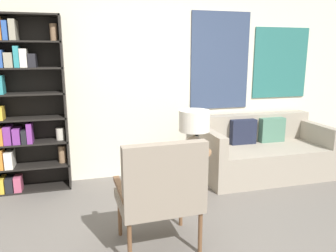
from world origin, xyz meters
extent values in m
cube|color=silver|center=(0.00, 2.03, 1.35)|extent=(6.40, 0.06, 2.70)
cube|color=#334260|center=(1.12, 1.99, 1.54)|extent=(0.85, 0.02, 1.31)
cube|color=#286B66|center=(2.07, 1.99, 1.51)|extent=(0.86, 0.02, 1.00)
cube|color=black|center=(-0.95, 1.85, 1.04)|extent=(0.02, 0.30, 2.07)
cube|color=black|center=(-1.39, 1.85, 2.06)|extent=(0.90, 0.30, 0.02)
cube|color=black|center=(-1.39, 1.85, 0.01)|extent=(0.90, 0.30, 0.02)
cube|color=black|center=(-1.39, 2.00, 1.04)|extent=(0.90, 0.01, 2.07)
cube|color=black|center=(-1.39, 1.85, 0.30)|extent=(0.90, 0.30, 0.02)
cube|color=gold|center=(-1.73, 1.82, 0.11)|extent=(0.05, 0.22, 0.18)
cube|color=black|center=(-1.65, 1.81, 0.11)|extent=(0.08, 0.20, 0.17)
cube|color=#B24C6B|center=(-1.55, 1.79, 0.11)|extent=(0.08, 0.17, 0.18)
cube|color=black|center=(-1.39, 1.85, 0.60)|extent=(0.90, 0.30, 0.02)
cube|color=orange|center=(-1.72, 1.79, 0.43)|extent=(0.08, 0.17, 0.24)
cube|color=silver|center=(-1.62, 1.82, 0.41)|extent=(0.09, 0.23, 0.20)
cylinder|color=#8C6B4C|center=(-1.03, 1.85, 0.42)|extent=(0.09, 0.09, 0.21)
cube|color=black|center=(-1.39, 1.85, 0.89)|extent=(0.90, 0.30, 0.02)
cube|color=orange|center=(-1.68, 1.81, 0.70)|extent=(0.05, 0.20, 0.20)
cube|color=#7A338C|center=(-1.61, 1.83, 0.71)|extent=(0.08, 0.24, 0.21)
cube|color=#7A338C|center=(-1.51, 1.82, 0.70)|extent=(0.08, 0.21, 0.18)
cube|color=black|center=(-1.43, 1.83, 0.69)|extent=(0.06, 0.23, 0.16)
cube|color=#7A338C|center=(-1.37, 1.80, 0.73)|extent=(0.06, 0.18, 0.24)
cylinder|color=beige|center=(-1.03, 1.85, 0.68)|extent=(0.10, 0.10, 0.15)
cube|color=black|center=(-1.39, 1.85, 1.18)|extent=(0.90, 0.30, 0.02)
cube|color=gold|center=(-1.66, 1.79, 0.98)|extent=(0.06, 0.17, 0.15)
cube|color=black|center=(-1.39, 1.85, 1.48)|extent=(0.90, 0.30, 0.02)
cube|color=teal|center=(-1.63, 1.79, 1.30)|extent=(0.08, 0.17, 0.21)
cube|color=black|center=(-1.39, 1.85, 1.77)|extent=(0.90, 0.30, 0.02)
cube|color=#2D56A8|center=(-1.61, 1.81, 1.58)|extent=(0.08, 0.19, 0.19)
cube|color=gray|center=(-1.51, 1.83, 1.57)|extent=(0.09, 0.25, 0.16)
cube|color=teal|center=(-1.43, 1.81, 1.60)|extent=(0.06, 0.20, 0.24)
cube|color=silver|center=(-1.36, 1.80, 1.59)|extent=(0.08, 0.18, 0.21)
cube|color=black|center=(-1.27, 1.83, 1.56)|extent=(0.08, 0.23, 0.15)
cube|color=orange|center=(-1.57, 1.80, 1.90)|extent=(0.04, 0.18, 0.24)
cube|color=#2D56A8|center=(-1.52, 1.81, 1.88)|extent=(0.05, 0.20, 0.21)
cube|color=gray|center=(-1.44, 1.84, 1.89)|extent=(0.07, 0.25, 0.22)
cylinder|color=#8C6B4C|center=(-1.02, 1.85, 1.88)|extent=(0.09, 0.09, 0.19)
cylinder|color=brown|center=(0.10, 0.53, 0.19)|extent=(0.04, 0.04, 0.38)
cylinder|color=brown|center=(-0.49, 0.50, 0.19)|extent=(0.04, 0.04, 0.38)
cylinder|color=brown|center=(0.12, 0.04, 0.19)|extent=(0.04, 0.04, 0.38)
cylinder|color=brown|center=(-0.47, 0.02, 0.19)|extent=(0.04, 0.04, 0.38)
cube|color=gray|center=(-0.18, 0.27, 0.42)|extent=(0.69, 0.59, 0.08)
cube|color=gray|center=(-0.18, 0.04, 0.72)|extent=(0.67, 0.12, 0.52)
cube|color=brown|center=(0.13, 0.29, 0.56)|extent=(0.07, 0.51, 0.04)
cube|color=brown|center=(-0.50, 0.26, 0.56)|extent=(0.07, 0.51, 0.04)
cube|color=#9E9384|center=(1.59, 1.51, 0.21)|extent=(1.71, 0.88, 0.42)
cube|color=#9E9384|center=(1.59, 1.85, 0.61)|extent=(1.71, 0.20, 0.38)
cube|color=#9E9384|center=(0.80, 1.51, 0.55)|extent=(0.12, 0.88, 0.27)
cube|color=#9E9384|center=(2.39, 1.51, 0.55)|extent=(0.12, 0.88, 0.27)
cube|color=#1E2338|center=(1.37, 1.70, 0.59)|extent=(0.36, 0.12, 0.34)
cube|color=#4C7A66|center=(1.82, 1.70, 0.59)|extent=(0.36, 0.12, 0.34)
cylinder|color=#99704C|center=(0.37, 1.11, 0.56)|extent=(0.54, 0.54, 0.02)
cylinder|color=#99704C|center=(0.37, 1.28, 0.27)|extent=(0.03, 0.03, 0.54)
cylinder|color=#99704C|center=(0.23, 1.03, 0.27)|extent=(0.03, 0.03, 0.54)
cylinder|color=#99704C|center=(0.51, 1.03, 0.27)|extent=(0.03, 0.03, 0.54)
ellipsoid|color=#A59E93|center=(0.43, 1.09, 0.65)|extent=(0.21, 0.21, 0.17)
cylinder|color=tan|center=(0.43, 1.09, 0.77)|extent=(0.02, 0.02, 0.06)
cylinder|color=white|center=(0.43, 1.09, 0.91)|extent=(0.34, 0.34, 0.23)
camera|label=1|loc=(-0.79, -2.25, 1.64)|focal=35.00mm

